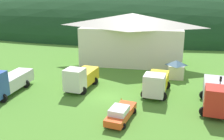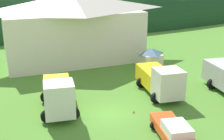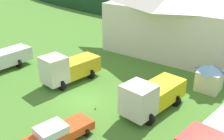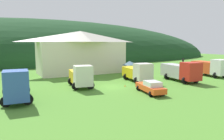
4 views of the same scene
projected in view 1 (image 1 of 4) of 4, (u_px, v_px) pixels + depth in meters
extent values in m
plane|color=#4C842D|center=(107.00, 97.00, 33.37)|extent=(200.00, 200.00, 0.00)
ellipsoid|color=#193D1E|center=(142.00, 29.00, 88.74)|extent=(164.80, 60.00, 31.01)
cube|color=silver|center=(132.00, 45.00, 48.02)|extent=(17.71, 8.51, 6.72)
pyramid|color=#B7B2A3|center=(132.00, 20.00, 46.67)|extent=(19.13, 9.19, 2.35)
cube|color=beige|center=(176.00, 72.00, 40.15)|extent=(2.31, 2.17, 2.11)
pyramid|color=#42667F|center=(176.00, 63.00, 39.73)|extent=(2.50, 2.34, 0.74)
cube|color=silver|center=(15.00, 80.00, 35.60)|extent=(2.70, 6.00, 1.64)
cylinder|color=black|center=(3.00, 98.00, 31.67)|extent=(1.10, 0.30, 1.10)
cylinder|color=black|center=(26.00, 84.00, 36.43)|extent=(1.10, 0.30, 1.10)
cylinder|color=black|center=(13.00, 83.00, 36.90)|extent=(1.10, 0.30, 1.10)
cube|color=silver|center=(75.00, 80.00, 33.91)|extent=(2.70, 2.58, 2.82)
cube|color=black|center=(74.00, 75.00, 33.63)|extent=(1.54, 1.97, 0.90)
cube|color=gold|center=(86.00, 76.00, 37.07)|extent=(3.01, 4.67, 1.73)
cylinder|color=black|center=(83.00, 91.00, 34.00)|extent=(1.10, 0.30, 1.10)
cylinder|color=black|center=(68.00, 89.00, 34.65)|extent=(1.10, 0.30, 1.10)
cylinder|color=black|center=(94.00, 81.00, 37.59)|extent=(1.10, 0.30, 1.10)
cylinder|color=black|center=(81.00, 79.00, 38.24)|extent=(1.10, 0.30, 1.10)
cube|color=silver|center=(154.00, 85.00, 32.13)|extent=(2.77, 2.66, 2.68)
cube|color=black|center=(154.00, 81.00, 31.85)|extent=(1.56, 2.04, 0.86)
cube|color=yellow|center=(158.00, 80.00, 35.41)|extent=(3.03, 4.77, 1.67)
cylinder|color=black|center=(163.00, 96.00, 32.21)|extent=(1.10, 0.30, 1.10)
cylinder|color=black|center=(145.00, 94.00, 32.85)|extent=(1.10, 0.30, 1.10)
cylinder|color=black|center=(166.00, 85.00, 35.96)|extent=(1.10, 0.30, 1.10)
cylinder|color=black|center=(150.00, 83.00, 36.59)|extent=(1.10, 0.30, 1.10)
cube|color=red|center=(217.00, 101.00, 27.46)|extent=(2.86, 2.78, 2.87)
cube|color=black|center=(218.00, 96.00, 27.16)|extent=(1.62, 2.14, 0.92)
cube|color=#B2B2B7|center=(215.00, 90.00, 31.17)|extent=(3.24, 5.76, 2.16)
cylinder|color=black|center=(204.00, 112.00, 28.22)|extent=(1.10, 0.30, 1.10)
cylinder|color=black|center=(223.00, 97.00, 31.90)|extent=(1.10, 0.30, 1.10)
cylinder|color=black|center=(204.00, 95.00, 32.57)|extent=(1.10, 0.30, 1.10)
cube|color=#F2501F|center=(121.00, 114.00, 27.43)|extent=(2.79, 5.60, 0.70)
cube|color=silver|center=(119.00, 111.00, 26.66)|extent=(2.05, 2.42, 0.62)
cylinder|color=black|center=(123.00, 126.00, 25.64)|extent=(0.68, 0.24, 0.68)
cylinder|color=black|center=(107.00, 123.00, 26.19)|extent=(0.68, 0.24, 0.68)
cylinder|color=black|center=(133.00, 111.00, 28.88)|extent=(0.68, 0.24, 0.68)
cylinder|color=black|center=(120.00, 108.00, 29.43)|extent=(0.68, 0.24, 0.68)
cylinder|color=#4C4C51|center=(219.00, 95.00, 29.62)|extent=(0.12, 0.12, 3.36)
cube|color=black|center=(221.00, 79.00, 29.04)|extent=(0.20, 0.24, 0.55)
sphere|color=yellow|center=(221.00, 79.00, 29.17)|extent=(0.14, 0.14, 0.14)
cone|color=orange|center=(121.00, 100.00, 32.51)|extent=(0.36, 0.36, 0.57)
cone|color=orange|center=(126.00, 111.00, 29.69)|extent=(0.36, 0.36, 0.47)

